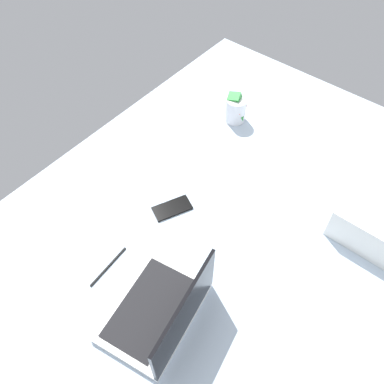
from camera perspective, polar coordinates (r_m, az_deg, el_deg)
The scene contains 5 objects.
bed_mattress at distance 153.67cm, azimuth 5.69°, elevation -4.61°, with size 180.00×140.00×18.00cm, color silver.
laptop at distance 123.14cm, azimuth -4.32°, elevation -16.76°, with size 36.57×28.51×23.00cm.
snack_cup at distance 175.49cm, azimuth 6.31°, elevation 11.78°, with size 9.00×9.59×13.73cm.
cell_phone at distance 145.82cm, azimuth -2.86°, elevation -2.32°, with size 6.80×14.00×0.80cm, color black.
charger_cable at distance 136.30cm, azimuth -11.89°, elevation -10.41°, with size 17.00×0.60×0.60cm, color black.
Camera 1 is at (74.29, 40.93, 137.14)cm, focal length 37.18 mm.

